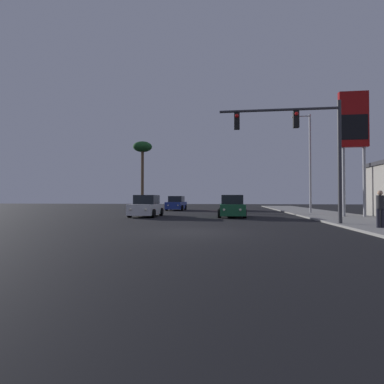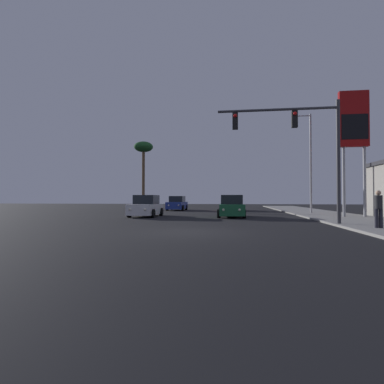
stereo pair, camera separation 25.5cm
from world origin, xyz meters
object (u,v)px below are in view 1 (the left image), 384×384
object	(u,v)px
pedestrian_on_sidewalk	(380,207)
palm_tree_mid	(143,150)
car_blue	(176,204)
car_white	(146,207)
car_red	(230,204)
car_green	(232,207)
traffic_light_mast	(305,138)
street_lamp	(309,158)
gas_station_sign	(353,126)

from	to	relation	value
pedestrian_on_sidewalk	palm_tree_mid	distance (m)	29.18
car_blue	car_white	bearing A→B (deg)	90.93
car_red	car_blue	xyz separation A→B (m)	(-6.33, 0.02, 0.00)
car_blue	car_green	bearing A→B (deg)	120.29
car_blue	traffic_light_mast	bearing A→B (deg)	120.92
traffic_light_mast	palm_tree_mid	distance (m)	25.23
street_lamp	palm_tree_mid	world-z (taller)	street_lamp
car_white	pedestrian_on_sidewalk	size ratio (longest dim) A/B	2.58
car_blue	palm_tree_mid	world-z (taller)	palm_tree_mid
car_blue	car_green	size ratio (longest dim) A/B	1.00
car_green	pedestrian_on_sidewalk	xyz separation A→B (m)	(6.52, -8.75, 0.27)
car_blue	gas_station_sign	xyz separation A→B (m)	(15.14, -12.28, 5.86)
traffic_light_mast	gas_station_sign	distance (m)	8.11
car_red	palm_tree_mid	distance (m)	13.00
car_green	gas_station_sign	distance (m)	10.50
car_white	street_lamp	bearing A→B (deg)	-157.67
palm_tree_mid	pedestrian_on_sidewalk	bearing A→B (deg)	-51.74
car_red	street_lamp	bearing A→B (deg)	138.01
traffic_light_mast	car_white	bearing A→B (deg)	149.08
street_lamp	pedestrian_on_sidewalk	size ratio (longest dim) A/B	5.39
palm_tree_mid	street_lamp	bearing A→B (deg)	-24.72
car_red	car_green	distance (m)	11.88
pedestrian_on_sidewalk	palm_tree_mid	xyz separation A→B (m)	(-17.62, 22.35, 6.44)
pedestrian_on_sidewalk	car_green	bearing A→B (deg)	126.70
car_white	car_red	world-z (taller)	same
car_green	gas_station_sign	world-z (taller)	gas_station_sign
pedestrian_on_sidewalk	car_red	bearing A→B (deg)	107.81
street_lamp	gas_station_sign	world-z (taller)	same
gas_station_sign	car_white	bearing A→B (deg)	179.66
car_blue	car_red	bearing A→B (deg)	-178.34
traffic_light_mast	palm_tree_mid	size ratio (longest dim) A/B	0.75
car_blue	street_lamp	xyz separation A→B (m)	(13.46, -6.64, 4.36)
street_lamp	pedestrian_on_sidewalk	distance (m)	14.60
car_white	traffic_light_mast	world-z (taller)	traffic_light_mast
traffic_light_mast	street_lamp	size ratio (longest dim) A/B	0.72
car_green	traffic_light_mast	distance (m)	8.53
car_white	traffic_light_mast	bearing A→B (deg)	149.28
car_red	car_green	world-z (taller)	same
car_white	street_lamp	distance (m)	15.37
car_white	car_green	bearing A→B (deg)	-177.27
pedestrian_on_sidewalk	car_white	bearing A→B (deg)	147.28
car_red	street_lamp	world-z (taller)	street_lamp
car_blue	pedestrian_on_sidewalk	size ratio (longest dim) A/B	2.60
gas_station_sign	car_blue	bearing A→B (deg)	140.95
car_white	palm_tree_mid	distance (m)	16.07
palm_tree_mid	car_green	bearing A→B (deg)	-50.78
car_red	gas_station_sign	distance (m)	16.19
car_white	car_green	xyz separation A→B (m)	(6.64, 0.29, 0.00)
car_red	traffic_light_mast	bearing A→B (deg)	102.90
street_lamp	gas_station_sign	bearing A→B (deg)	-73.38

